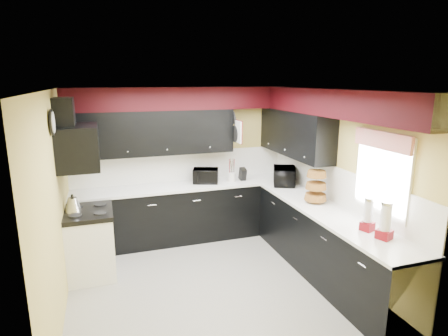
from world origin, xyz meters
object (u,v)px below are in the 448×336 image
at_px(microwave, 284,176).
at_px(kettle, 73,205).
at_px(utensil_crock, 232,177).
at_px(knife_block, 243,174).
at_px(toaster_oven, 206,176).

height_order(microwave, kettle, microwave).
height_order(utensil_crock, knife_block, knife_block).
distance_m(utensil_crock, knife_block, 0.20).
xyz_separation_m(toaster_oven, utensil_crock, (0.44, -0.05, -0.04)).
bearing_deg(utensil_crock, kettle, -164.23).
relative_size(toaster_oven, kettle, 1.97).
bearing_deg(kettle, knife_block, 14.58).
relative_size(toaster_oven, microwave, 0.80).
relative_size(utensil_crock, knife_block, 0.74).
bearing_deg(knife_block, utensil_crock, 179.98).
xyz_separation_m(microwave, knife_block, (-0.56, 0.45, -0.04)).
bearing_deg(microwave, toaster_oven, 91.68).
bearing_deg(kettle, microwave, 4.29).
height_order(toaster_oven, knife_block, toaster_oven).
bearing_deg(utensil_crock, microwave, -31.15).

